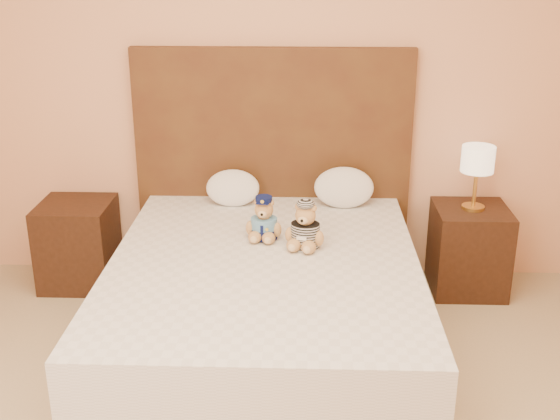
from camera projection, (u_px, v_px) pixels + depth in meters
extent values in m
cube|color=#E5A57D|center=(273.00, 71.00, 4.33)|extent=(4.00, 0.04, 2.70)
cube|color=white|center=(265.00, 327.00, 3.77)|extent=(1.60, 2.00, 0.30)
cube|color=silver|center=(264.00, 281.00, 3.68)|extent=(1.60, 2.00, 0.25)
cube|color=#523518|center=(273.00, 166.00, 4.51)|extent=(1.75, 0.08, 1.50)
cube|color=#341C10|center=(78.00, 244.00, 4.52)|extent=(0.45, 0.45, 0.55)
cube|color=#341C10|center=(469.00, 249.00, 4.44)|extent=(0.45, 0.45, 0.55)
cylinder|color=gold|center=(473.00, 207.00, 4.34)|extent=(0.14, 0.14, 0.02)
cylinder|color=gold|center=(475.00, 187.00, 4.29)|extent=(0.02, 0.02, 0.26)
cylinder|color=#FDECC6|center=(478.00, 159.00, 4.23)|extent=(0.20, 0.20, 0.16)
ellipsoid|color=white|center=(233.00, 186.00, 4.38)|extent=(0.33, 0.22, 0.24)
ellipsoid|color=white|center=(344.00, 186.00, 4.35)|extent=(0.37, 0.24, 0.26)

